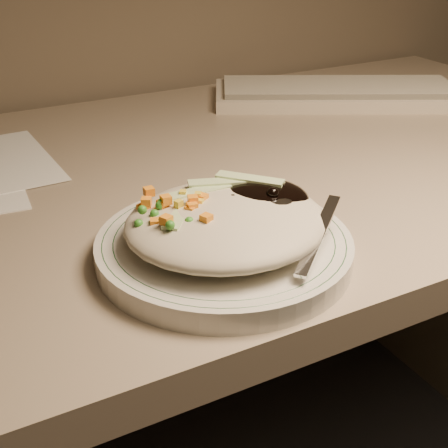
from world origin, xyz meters
name	(u,v)px	position (x,y,z in m)	size (l,w,h in m)	color
desk	(204,294)	(0.00, 1.38, 0.54)	(1.40, 0.70, 0.74)	gray
plate	(224,248)	(-0.09, 1.16, 0.75)	(0.24, 0.24, 0.02)	silver
plate_rim	(224,239)	(-0.09, 1.16, 0.76)	(0.23, 0.23, 0.00)	#144723
meal	(228,218)	(-0.08, 1.16, 0.78)	(0.20, 0.19, 0.05)	#AEA48D
keyboard	(338,93)	(0.33, 1.53, 0.75)	(0.43, 0.32, 0.03)	beige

